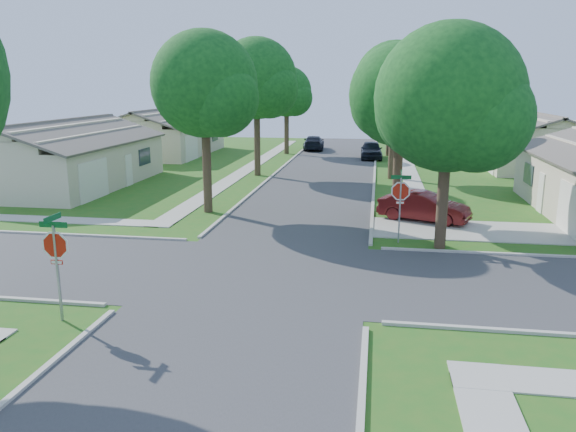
# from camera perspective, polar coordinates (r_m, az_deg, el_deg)

# --- Properties ---
(ground) EXTENTS (100.00, 100.00, 0.00)m
(ground) POSITION_cam_1_polar(r_m,az_deg,el_deg) (19.38, -2.51, -5.88)
(ground) COLOR #225E19
(ground) RESTS_ON ground
(road_ns) EXTENTS (7.00, 100.00, 0.02)m
(road_ns) POSITION_cam_1_polar(r_m,az_deg,el_deg) (19.38, -2.51, -5.87)
(road_ns) COLOR #333335
(road_ns) RESTS_ON ground
(sidewalk_ne) EXTENTS (1.20, 40.00, 0.04)m
(sidewalk_ne) POSITION_cam_1_polar(r_m,az_deg,el_deg) (44.45, 12.08, 4.75)
(sidewalk_ne) COLOR #9E9B91
(sidewalk_ne) RESTS_ON ground
(sidewalk_nw) EXTENTS (1.20, 40.00, 0.04)m
(sidewalk_nw) POSITION_cam_1_polar(r_m,az_deg,el_deg) (45.46, -3.52, 5.20)
(sidewalk_nw) COLOR #9E9B91
(sidewalk_nw) RESTS_ON ground
(driveway) EXTENTS (8.80, 3.60, 0.05)m
(driveway) POSITION_cam_1_polar(r_m,az_deg,el_deg) (26.16, 17.99, -1.41)
(driveway) COLOR #9E9B91
(driveway) RESTS_ON ground
(stop_sign_sw) EXTENTS (1.05, 0.80, 2.98)m
(stop_sign_sw) POSITION_cam_1_polar(r_m,az_deg,el_deg) (16.26, -22.54, -3.17)
(stop_sign_sw) COLOR gray
(stop_sign_sw) RESTS_ON ground
(stop_sign_ne) EXTENTS (1.05, 0.80, 2.98)m
(stop_sign_ne) POSITION_cam_1_polar(r_m,az_deg,el_deg) (23.06, 11.36, 2.19)
(stop_sign_ne) COLOR gray
(stop_sign_ne) RESTS_ON ground
(tree_e_near) EXTENTS (4.97, 4.80, 8.28)m
(tree_e_near) POSITION_cam_1_polar(r_m,az_deg,el_deg) (26.97, 11.49, 11.48)
(tree_e_near) COLOR #38281C
(tree_e_near) RESTS_ON ground
(tree_e_mid) EXTENTS (5.59, 5.40, 9.21)m
(tree_e_mid) POSITION_cam_1_polar(r_m,az_deg,el_deg) (38.96, 10.87, 12.86)
(tree_e_mid) COLOR #38281C
(tree_e_mid) RESTS_ON ground
(tree_e_far) EXTENTS (5.17, 5.00, 8.72)m
(tree_e_far) POSITION_cam_1_polar(r_m,az_deg,el_deg) (51.95, 10.46, 12.60)
(tree_e_far) COLOR #38281C
(tree_e_far) RESTS_ON ground
(tree_w_near) EXTENTS (5.38, 5.20, 8.97)m
(tree_w_near) POSITION_cam_1_polar(r_m,az_deg,el_deg) (28.21, -8.38, 12.63)
(tree_w_near) COLOR #38281C
(tree_w_near) RESTS_ON ground
(tree_w_mid) EXTENTS (5.80, 5.60, 9.56)m
(tree_w_mid) POSITION_cam_1_polar(r_m,az_deg,el_deg) (39.83, -3.14, 13.41)
(tree_w_mid) COLOR #38281C
(tree_w_mid) RESTS_ON ground
(tree_w_far) EXTENTS (4.76, 4.60, 8.04)m
(tree_w_far) POSITION_cam_1_polar(r_m,az_deg,el_deg) (52.62, -0.09, 12.30)
(tree_w_far) COLOR #38281C
(tree_w_far) RESTS_ON ground
(tree_ne_corner) EXTENTS (5.80, 5.60, 8.66)m
(tree_ne_corner) POSITION_cam_1_polar(r_m,az_deg,el_deg) (22.31, 16.16, 10.79)
(tree_ne_corner) COLOR #38281C
(tree_ne_corner) RESTS_ON ground
(house_ne_far) EXTENTS (8.42, 13.60, 4.23)m
(house_ne_far) POSITION_cam_1_polar(r_m,az_deg,el_deg) (48.75, 23.75, 6.43)
(house_ne_far) COLOR #B3A48D
(house_ne_far) RESTS_ON ground
(house_nw_near) EXTENTS (8.42, 13.60, 4.23)m
(house_nw_near) POSITION_cam_1_polar(r_m,az_deg,el_deg) (38.68, -21.75, 5.11)
(house_nw_near) COLOR #B3A48D
(house_nw_near) RESTS_ON ground
(house_nw_far) EXTENTS (8.42, 13.60, 4.23)m
(house_nw_far) POSITION_cam_1_polar(r_m,az_deg,el_deg) (53.89, -12.55, 7.76)
(house_nw_far) COLOR #B3A48D
(house_nw_far) RESTS_ON ground
(car_driveway) EXTENTS (4.47, 2.94, 1.39)m
(car_driveway) POSITION_cam_1_polar(r_m,az_deg,el_deg) (27.32, 13.66, 0.92)
(car_driveway) COLOR #4B0F0F
(car_driveway) RESTS_ON ground
(car_curb_east) EXTENTS (2.00, 4.60, 1.54)m
(car_curb_east) POSITION_cam_1_polar(r_m,az_deg,el_deg) (49.94, 8.47, 6.67)
(car_curb_east) COLOR black
(car_curb_east) RESTS_ON ground
(car_curb_west) EXTENTS (2.31, 4.96, 1.40)m
(car_curb_west) POSITION_cam_1_polar(r_m,az_deg,el_deg) (56.27, 2.63, 7.44)
(car_curb_west) COLOR black
(car_curb_west) RESTS_ON ground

